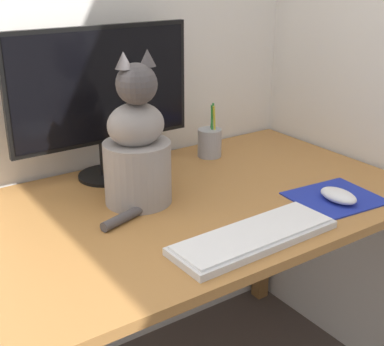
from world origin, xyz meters
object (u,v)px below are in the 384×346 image
keyboard (254,236)px  cat (137,149)px  monitor (102,94)px  pen_cup (210,142)px  computer_mouse_right (338,196)px

keyboard → cat: size_ratio=1.03×
monitor → keyboard: 0.61m
cat → pen_cup: 0.43m
keyboard → pen_cup: (0.26, 0.53, 0.04)m
monitor → keyboard: size_ratio=1.32×
keyboard → pen_cup: 0.59m
monitor → cat: size_ratio=1.36×
computer_mouse_right → pen_cup: size_ratio=0.63×
keyboard → computer_mouse_right: size_ratio=3.77×
keyboard → monitor: bearing=99.5°
keyboard → pen_cup: pen_cup is taller
computer_mouse_right → cat: size_ratio=0.27×
monitor → computer_mouse_right: 0.72m
cat → monitor: bearing=90.0°
pen_cup → computer_mouse_right: bearing=-82.2°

